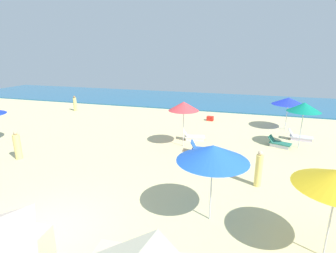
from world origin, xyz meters
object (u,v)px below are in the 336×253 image
(beachgoer_0, at_px, (17,146))
(umbrella_2, at_px, (213,153))
(umbrella_5, at_px, (184,106))
(lounge_chair_5_0, at_px, (200,149))
(lounge_chair_3_0, at_px, (299,137))
(lounge_chair_5_1, at_px, (193,136))
(cooler_box_0, at_px, (210,118))
(beachgoer_1, at_px, (75,104))
(lounge_chair_3_1, at_px, (279,143))
(umbrella_3, at_px, (304,107))
(umbrella_4, at_px, (289,101))
(beachgoer_2, at_px, (259,170))

(beachgoer_0, bearing_deg, umbrella_2, 175.70)
(umbrella_5, height_order, lounge_chair_5_0, umbrella_5)
(lounge_chair_3_0, distance_m, beachgoer_0, 17.15)
(lounge_chair_5_1, relative_size, cooler_box_0, 2.89)
(lounge_chair_3_0, height_order, beachgoer_1, beachgoer_1)
(lounge_chair_3_0, distance_m, lounge_chair_5_0, 7.20)
(umbrella_5, xyz_separation_m, beachgoer_0, (-8.17, -4.51, -1.80))
(lounge_chair_3_1, bearing_deg, cooler_box_0, 64.66)
(umbrella_3, height_order, lounge_chair_3_0, umbrella_3)
(lounge_chair_5_0, bearing_deg, umbrella_4, -42.43)
(lounge_chair_3_1, xyz_separation_m, cooler_box_0, (-4.92, 5.02, -0.05))
(lounge_chair_3_1, xyz_separation_m, beachgoer_1, (-18.14, 5.03, 0.45))
(lounge_chair_3_0, distance_m, lounge_chair_3_1, 2.20)
(beachgoer_1, distance_m, beachgoer_2, 19.79)
(umbrella_2, height_order, lounge_chair_5_0, umbrella_2)
(lounge_chair_5_0, distance_m, beachgoer_1, 15.61)
(lounge_chair_5_1, distance_m, beachgoer_0, 10.33)
(beachgoer_2, height_order, cooler_box_0, beachgoer_2)
(umbrella_2, distance_m, lounge_chair_3_1, 9.29)
(lounge_chair_3_1, xyz_separation_m, lounge_chair_5_1, (-5.34, -0.27, -0.00))
(umbrella_2, xyz_separation_m, lounge_chair_3_1, (3.07, 8.48, -2.25))
(lounge_chair_3_1, xyz_separation_m, umbrella_5, (-5.68, -1.59, 2.29))
(lounge_chair_3_1, distance_m, umbrella_5, 6.33)
(umbrella_3, xyz_separation_m, umbrella_4, (-0.30, 4.01, -0.38))
(lounge_chair_3_1, xyz_separation_m, umbrella_4, (0.85, 4.15, 1.91))
(umbrella_4, bearing_deg, beachgoer_0, -145.12)
(beachgoer_0, bearing_deg, beachgoer_2, -169.13)
(lounge_chair_3_1, distance_m, beachgoer_0, 15.14)
(umbrella_5, bearing_deg, beachgoer_1, 152.03)
(lounge_chair_5_1, bearing_deg, umbrella_4, -69.12)
(lounge_chair_3_0, bearing_deg, umbrella_4, 20.48)
(lounge_chair_3_0, xyz_separation_m, umbrella_4, (-0.57, 2.48, 1.91))
(umbrella_5, distance_m, lounge_chair_5_0, 2.71)
(umbrella_2, xyz_separation_m, umbrella_4, (3.92, 12.63, -0.34))
(umbrella_2, xyz_separation_m, lounge_chair_3_0, (4.50, 10.15, -2.25))
(lounge_chair_5_0, relative_size, beachgoer_0, 0.78)
(umbrella_3, height_order, beachgoer_2, umbrella_3)
(lounge_chair_5_1, xyz_separation_m, beachgoer_0, (-8.52, -5.82, 0.48))
(lounge_chair_3_0, xyz_separation_m, beachgoer_1, (-19.57, 3.35, 0.45))
(lounge_chair_3_1, bearing_deg, beachgoer_1, 94.80)
(beachgoer_0, relative_size, beachgoer_1, 1.06)
(umbrella_3, distance_m, umbrella_5, 7.05)
(umbrella_3, height_order, lounge_chair_5_0, umbrella_3)
(beachgoer_1, bearing_deg, beachgoer_2, 170.85)
(umbrella_2, relative_size, cooler_box_0, 5.13)
(umbrella_5, xyz_separation_m, lounge_chair_5_0, (1.23, -0.88, -2.25))
(umbrella_2, bearing_deg, lounge_chair_5_1, 105.46)
(lounge_chair_3_1, bearing_deg, umbrella_2, -179.61)
(umbrella_3, distance_m, beachgoer_0, 16.35)
(lounge_chair_3_0, bearing_deg, beachgoer_0, 124.42)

